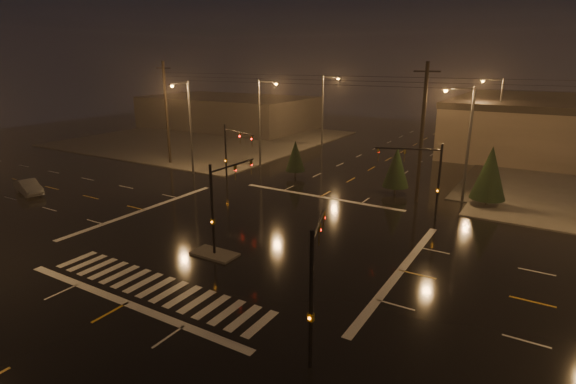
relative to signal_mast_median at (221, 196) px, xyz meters
name	(u,v)px	position (x,y,z in m)	size (l,w,h in m)	color
ground	(251,235)	(0.00, 3.07, -3.75)	(140.00, 140.00, 0.00)	black
sidewalk_nw	(207,138)	(-30.00, 33.07, -3.69)	(36.00, 36.00, 0.12)	#46433F
median_island	(215,254)	(0.00, -0.93, -3.68)	(3.00, 1.60, 0.15)	#46433F
crosswalk	(156,287)	(0.00, -5.93, -3.75)	(15.00, 2.60, 0.01)	beige
stop_bar_near	(127,303)	(0.00, -7.93, -3.75)	(16.00, 0.50, 0.01)	beige
stop_bar_far	(320,197)	(0.00, 14.07, -3.75)	(16.00, 0.50, 0.01)	beige
commercial_block	(229,112)	(-35.00, 45.07, -0.95)	(30.00, 18.00, 5.60)	#3F3938
signal_mast_median	(221,196)	(0.00, 0.00, 0.00)	(0.25, 4.59, 6.00)	black
signal_mast_ne	(425,171)	(9.50, 13.21, 0.04)	(4.84, 1.86, 6.00)	black
signal_mast_nw	(231,148)	(-9.50, 13.21, 0.04)	(4.84, 1.86, 6.00)	black
signal_mast_se	(314,276)	(10.23, -6.68, -0.04)	(1.55, 3.87, 6.00)	black
streetlight_1	(262,118)	(-11.18, 21.07, 2.05)	(2.77, 0.32, 10.00)	#38383A
streetlight_2	(325,106)	(-11.18, 37.07, 2.05)	(2.77, 0.32, 10.00)	#38383A
streetlight_3	(465,137)	(11.18, 19.07, 2.05)	(2.77, 0.32, 10.00)	#38383A
streetlight_4	(496,114)	(11.18, 39.07, 2.05)	(2.77, 0.32, 10.00)	#38383A
streetlight_5	(188,122)	(-16.00, 14.26, 2.05)	(0.32, 2.77, 10.00)	#38383A
utility_pole_0	(167,113)	(-22.00, 17.07, 2.38)	(2.20, 0.32, 12.00)	black
utility_pole_1	(422,133)	(8.00, 17.07, 2.38)	(2.20, 0.32, 12.00)	black
conifer_0	(490,173)	(13.48, 18.94, -0.78)	(2.91, 2.91, 5.24)	black
conifer_3	(295,156)	(-5.62, 19.16, -1.43)	(2.08, 2.08, 3.95)	black
conifer_4	(396,167)	(5.55, 18.58, -1.16)	(2.42, 2.42, 4.49)	black
car_crossing	(28,187)	(-23.85, 0.77, -3.06)	(1.46, 4.20, 1.38)	slate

